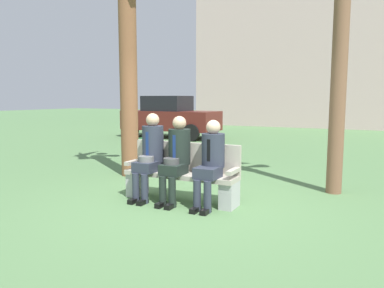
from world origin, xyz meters
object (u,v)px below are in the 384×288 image
(building_backdrop, at_px, (343,11))
(park_bench, at_px, (182,174))
(seated_man_middle, at_px, (177,155))
(parked_car_near, at_px, (170,117))
(palm_tree_short, at_px, (126,0))
(seated_man_left, at_px, (150,152))
(shrub_near_bench, at_px, (149,149))
(seated_man_right, at_px, (211,159))

(building_backdrop, bearing_deg, park_bench, -91.70)
(seated_man_middle, xyz_separation_m, parked_car_near, (-4.77, 8.16, 0.10))
(palm_tree_short, bearing_deg, seated_man_left, -44.28)
(seated_man_middle, height_order, parked_car_near, parked_car_near)
(seated_man_middle, bearing_deg, shrub_near_bench, 129.11)
(park_bench, height_order, seated_man_left, seated_man_left)
(seated_man_right, bearing_deg, parked_car_near, 123.19)
(shrub_near_bench, bearing_deg, seated_man_middle, -50.89)
(seated_man_left, distance_m, building_backdrop, 20.40)
(palm_tree_short, height_order, building_backdrop, building_backdrop)
(shrub_near_bench, relative_size, building_backdrop, 0.06)
(shrub_near_bench, xyz_separation_m, parked_car_near, (-2.30, 5.12, 0.53))
(seated_man_right, relative_size, parked_car_near, 0.32)
(park_bench, height_order, building_backdrop, building_backdrop)
(parked_car_near, xyz_separation_m, building_backdrop, (5.37, 11.33, 5.87))
(parked_car_near, bearing_deg, seated_man_middle, -59.68)
(seated_man_middle, relative_size, shrub_near_bench, 1.32)
(shrub_near_bench, distance_m, building_backdrop, 17.91)
(seated_man_left, relative_size, seated_man_right, 1.06)
(park_bench, xyz_separation_m, building_backdrop, (0.57, 19.36, 6.29))
(seated_man_right, height_order, parked_car_near, parked_car_near)
(shrub_near_bench, distance_m, parked_car_near, 5.64)
(palm_tree_short, relative_size, shrub_near_bench, 5.32)
(palm_tree_short, relative_size, building_backdrop, 0.33)
(park_bench, xyz_separation_m, parked_car_near, (-4.80, 8.03, 0.42))
(park_bench, relative_size, seated_man_left, 1.34)
(park_bench, bearing_deg, seated_man_middle, -102.87)
(seated_man_middle, height_order, seated_man_right, seated_man_middle)
(seated_man_left, distance_m, seated_man_right, 1.04)
(shrub_near_bench, bearing_deg, parked_car_near, 114.20)
(park_bench, bearing_deg, seated_man_right, -13.33)
(seated_man_left, height_order, parked_car_near, parked_car_near)
(seated_man_middle, distance_m, palm_tree_short, 3.57)
(park_bench, distance_m, shrub_near_bench, 3.83)
(seated_man_right, bearing_deg, seated_man_left, 179.90)
(park_bench, relative_size, shrub_near_bench, 1.82)
(seated_man_left, bearing_deg, building_backdrop, 86.82)
(park_bench, distance_m, palm_tree_short, 3.79)
(seated_man_right, relative_size, palm_tree_short, 0.24)
(seated_man_right, xyz_separation_m, palm_tree_short, (-2.39, 1.31, 2.79))
(seated_man_middle, xyz_separation_m, shrub_near_bench, (-2.47, 3.04, -0.42))
(palm_tree_short, xyz_separation_m, building_backdrop, (2.43, 18.17, 3.21))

